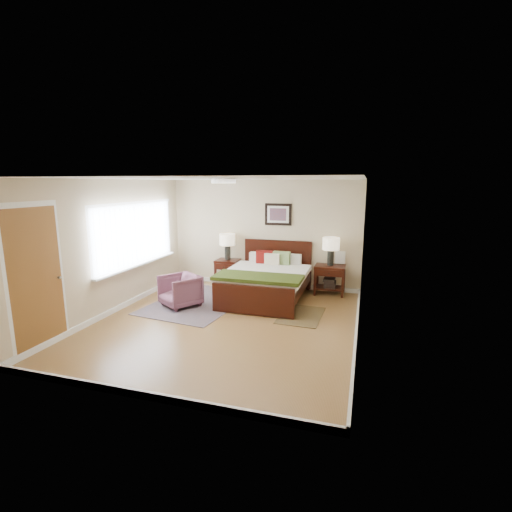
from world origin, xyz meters
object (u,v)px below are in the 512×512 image
(bed, at_px, (267,276))
(lamp_left, at_px, (227,242))
(lamp_right, at_px, (331,246))
(armchair, at_px, (180,291))
(rug_persian, at_px, (199,302))
(nightstand_right, at_px, (330,277))
(nightstand_left, at_px, (227,265))

(bed, bearing_deg, lamp_left, 146.28)
(lamp_right, xyz_separation_m, armchair, (-2.78, -1.69, -0.77))
(lamp_left, relative_size, lamp_right, 1.00)
(lamp_right, relative_size, rug_persian, 0.26)
(armchair, distance_m, rug_persian, 0.50)
(nightstand_right, bearing_deg, lamp_right, 90.00)
(nightstand_right, distance_m, lamp_right, 0.70)
(lamp_left, distance_m, armchair, 1.89)
(nightstand_right, bearing_deg, armchair, -148.84)
(bed, height_order, lamp_left, lamp_left)
(bed, height_order, rug_persian, bed)
(rug_persian, bearing_deg, bed, 32.30)
(nightstand_right, bearing_deg, lamp_left, 179.70)
(nightstand_left, distance_m, lamp_left, 0.56)
(bed, bearing_deg, nightstand_left, 147.02)
(nightstand_left, bearing_deg, bed, -32.98)
(bed, height_order, lamp_right, lamp_right)
(bed, height_order, nightstand_left, bed)
(nightstand_left, bearing_deg, rug_persian, -94.93)
(nightstand_right, bearing_deg, nightstand_left, -179.79)
(armchair, xyz_separation_m, rug_persian, (0.25, 0.30, -0.31))
(lamp_left, bearing_deg, lamp_right, 0.00)
(nightstand_left, distance_m, nightstand_right, 2.41)
(lamp_left, relative_size, armchair, 0.88)
(nightstand_left, height_order, lamp_right, lamp_right)
(nightstand_left, distance_m, armchair, 1.72)
(nightstand_left, xyz_separation_m, armchair, (-0.37, -1.67, -0.19))
(armchair, relative_size, rug_persian, 0.30)
(rug_persian, bearing_deg, armchair, -123.28)
(bed, xyz_separation_m, nightstand_right, (1.23, 0.77, -0.12))
(lamp_right, bearing_deg, nightstand_right, -90.00)
(lamp_left, xyz_separation_m, lamp_right, (2.41, 0.00, 0.01))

